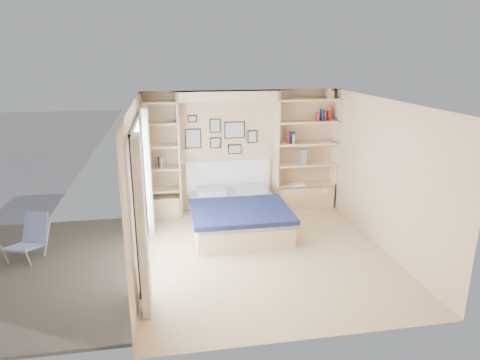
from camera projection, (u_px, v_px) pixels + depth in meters
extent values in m
plane|color=tan|center=(265.00, 254.00, 7.11)|extent=(4.50, 4.50, 0.00)
plane|color=tan|center=(242.00, 151.00, 8.88)|extent=(4.00, 0.00, 4.00)
plane|color=tan|center=(315.00, 241.00, 4.63)|extent=(4.00, 0.00, 4.00)
plane|color=tan|center=(137.00, 189.00, 6.42)|extent=(0.00, 4.50, 4.50)
plane|color=tan|center=(384.00, 176.00, 7.09)|extent=(0.00, 4.50, 4.50)
plane|color=white|center=(268.00, 102.00, 6.40)|extent=(4.50, 4.50, 0.00)
cube|color=beige|center=(179.00, 155.00, 8.50)|extent=(0.04, 0.35, 2.50)
cube|color=beige|center=(276.00, 152.00, 8.83)|extent=(0.04, 0.35, 2.50)
cube|color=beige|center=(228.00, 96.00, 8.33)|extent=(2.00, 0.35, 0.20)
cube|color=beige|center=(335.00, 149.00, 9.04)|extent=(0.04, 0.35, 2.50)
cube|color=beige|center=(144.00, 157.00, 8.38)|extent=(0.04, 0.35, 2.50)
cube|color=beige|center=(304.00, 196.00, 9.22)|extent=(1.30, 0.35, 0.50)
cube|color=beige|center=(164.00, 206.00, 8.74)|extent=(0.70, 0.35, 0.40)
cube|color=black|center=(135.00, 124.00, 6.15)|extent=(0.04, 2.08, 0.06)
cube|color=black|center=(144.00, 262.00, 6.78)|extent=(0.04, 2.08, 0.06)
cube|color=black|center=(136.00, 223.00, 5.51)|extent=(0.04, 0.06, 2.20)
cube|color=black|center=(143.00, 179.00, 7.43)|extent=(0.04, 0.06, 2.20)
cube|color=silver|center=(139.00, 197.00, 6.46)|extent=(0.01, 2.00, 2.20)
cube|color=white|center=(142.00, 228.00, 5.24)|extent=(0.10, 0.45, 2.30)
cube|color=white|center=(148.00, 172.00, 7.70)|extent=(0.10, 0.45, 2.30)
cube|color=beige|center=(305.00, 185.00, 9.15)|extent=(1.30, 0.35, 0.04)
cube|color=beige|center=(306.00, 164.00, 9.02)|extent=(1.30, 0.35, 0.04)
cube|color=beige|center=(307.00, 143.00, 8.89)|extent=(1.30, 0.35, 0.04)
cube|color=beige|center=(308.00, 122.00, 8.77)|extent=(1.30, 0.35, 0.04)
cube|color=beige|center=(309.00, 100.00, 8.64)|extent=(1.30, 0.35, 0.04)
cube|color=beige|center=(163.00, 190.00, 8.64)|extent=(0.70, 0.35, 0.04)
cube|color=beige|center=(162.00, 168.00, 8.51)|extent=(0.70, 0.35, 0.04)
cube|color=beige|center=(161.00, 146.00, 8.38)|extent=(0.70, 0.35, 0.04)
cube|color=beige|center=(159.00, 123.00, 8.25)|extent=(0.70, 0.35, 0.04)
cube|color=beige|center=(158.00, 102.00, 8.14)|extent=(0.70, 0.35, 0.04)
cube|color=beige|center=(237.00, 220.00, 8.07)|extent=(1.67, 2.08, 0.36)
cube|color=#B3B9C3|center=(237.00, 208.00, 8.01)|extent=(1.63, 2.04, 0.10)
cube|color=#121839|center=(241.00, 211.00, 7.65)|extent=(1.77, 1.46, 0.08)
cube|color=#B3B9C3|center=(211.00, 192.00, 8.61)|extent=(0.57, 0.42, 0.12)
cube|color=#B3B9C3|center=(251.00, 189.00, 8.74)|extent=(0.57, 0.42, 0.12)
cube|color=white|center=(229.00, 177.00, 8.95)|extent=(1.77, 0.04, 0.70)
cube|color=black|center=(193.00, 139.00, 8.60)|extent=(0.32, 0.02, 0.40)
cube|color=gray|center=(193.00, 139.00, 8.59)|extent=(0.28, 0.01, 0.36)
cube|color=black|center=(215.00, 126.00, 8.61)|extent=(0.22, 0.02, 0.28)
cube|color=gray|center=(215.00, 126.00, 8.60)|extent=(0.18, 0.01, 0.24)
cube|color=black|center=(215.00, 143.00, 8.71)|extent=(0.22, 0.02, 0.22)
cube|color=gray|center=(215.00, 143.00, 8.70)|extent=(0.18, 0.01, 0.18)
cube|color=black|center=(235.00, 130.00, 8.70)|extent=(0.42, 0.02, 0.34)
cube|color=gray|center=(235.00, 130.00, 8.69)|extent=(0.38, 0.01, 0.30)
cube|color=black|center=(235.00, 149.00, 8.82)|extent=(0.28, 0.02, 0.20)
cube|color=gray|center=(235.00, 149.00, 8.81)|extent=(0.24, 0.01, 0.16)
cube|color=black|center=(252.00, 137.00, 8.81)|extent=(0.20, 0.02, 0.26)
cube|color=gray|center=(252.00, 137.00, 8.80)|extent=(0.16, 0.01, 0.22)
cube|color=black|center=(192.00, 119.00, 8.49)|extent=(0.18, 0.02, 0.14)
cube|color=gray|center=(192.00, 119.00, 8.48)|extent=(0.14, 0.01, 0.10)
cylinder|color=silver|center=(186.00, 162.00, 8.49)|extent=(0.20, 0.02, 0.02)
cone|color=white|center=(192.00, 163.00, 8.51)|extent=(0.13, 0.12, 0.15)
cylinder|color=silver|center=(271.00, 159.00, 8.77)|extent=(0.20, 0.02, 0.02)
cone|color=white|center=(266.00, 160.00, 8.76)|extent=(0.13, 0.12, 0.15)
cube|color=#A51E1E|center=(287.00, 139.00, 8.79)|extent=(0.02, 0.15, 0.19)
cube|color=navy|center=(290.00, 138.00, 8.79)|extent=(0.03, 0.15, 0.22)
cube|color=black|center=(291.00, 138.00, 8.79)|extent=(0.03, 0.15, 0.22)
cube|color=beige|center=(292.00, 139.00, 8.81)|extent=(0.04, 0.15, 0.18)
cube|color=#2B5C4A|center=(294.00, 137.00, 8.80)|extent=(0.03, 0.15, 0.24)
cube|color=#A51E1E|center=(318.00, 117.00, 8.77)|extent=(0.02, 0.15, 0.16)
cube|color=navy|center=(322.00, 115.00, 8.77)|extent=(0.03, 0.15, 0.24)
cube|color=black|center=(323.00, 115.00, 8.77)|extent=(0.03, 0.15, 0.22)
cube|color=#BFB28C|center=(323.00, 116.00, 8.78)|extent=(0.04, 0.15, 0.16)
cube|color=maroon|center=(328.00, 115.00, 8.80)|extent=(0.03, 0.15, 0.20)
cube|color=black|center=(159.00, 163.00, 8.46)|extent=(0.03, 0.15, 0.20)
cube|color=#BFB28C|center=(162.00, 163.00, 8.47)|extent=(0.03, 0.15, 0.20)
cube|color=beige|center=(329.00, 95.00, 8.68)|extent=(0.13, 0.13, 0.15)
cone|color=beige|center=(330.00, 89.00, 8.64)|extent=(0.20, 0.20, 0.08)
cube|color=slate|center=(303.00, 157.00, 8.96)|extent=(0.12, 0.12, 0.30)
cube|color=white|center=(299.00, 184.00, 9.06)|extent=(0.22, 0.16, 0.03)
cube|color=brown|center=(36.00, 272.00, 6.51)|extent=(3.20, 4.00, 0.05)
cylinder|color=tan|center=(5.00, 255.00, 6.65)|extent=(0.07, 0.13, 0.36)
cylinder|color=tan|center=(28.00, 258.00, 6.58)|extent=(0.07, 0.13, 0.36)
cylinder|color=tan|center=(25.00, 237.00, 7.10)|extent=(0.13, 0.29, 0.59)
cylinder|color=tan|center=(47.00, 239.00, 7.03)|extent=(0.13, 0.29, 0.59)
cube|color=#3750A4|center=(23.00, 247.00, 6.77)|extent=(0.56, 0.61, 0.13)
cube|color=#3750A4|center=(36.00, 227.00, 7.04)|extent=(0.46, 0.33, 0.48)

